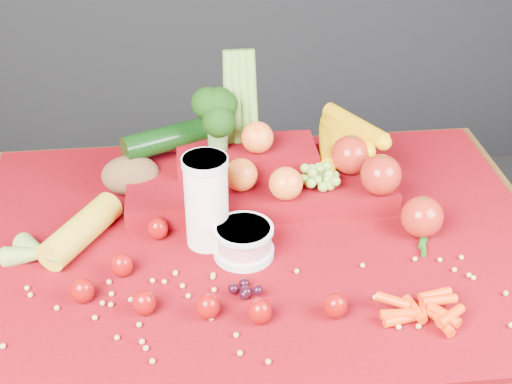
{
  "coord_description": "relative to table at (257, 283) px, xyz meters",
  "views": [
    {
      "loc": [
        -0.12,
        -1.05,
        1.54
      ],
      "look_at": [
        0.0,
        0.02,
        0.85
      ],
      "focal_mm": 50.0,
      "sensor_mm": 36.0,
      "label": 1
    }
  ],
  "objects": [
    {
      "name": "table",
      "position": [
        0.0,
        0.0,
        0.0
      ],
      "size": [
        1.1,
        0.8,
        0.75
      ],
      "color": "#3D200D",
      "rests_on": "ground"
    },
    {
      "name": "red_cloth",
      "position": [
        0.0,
        0.0,
        0.1
      ],
      "size": [
        1.05,
        0.75,
        0.01
      ],
      "primitive_type": "cube",
      "color": "#6C030A",
      "rests_on": "table"
    },
    {
      "name": "milk_glass",
      "position": [
        -0.09,
        0.0,
        0.2
      ],
      "size": [
        0.08,
        0.08,
        0.18
      ],
      "rotation": [
        0.0,
        0.0,
        0.17
      ],
      "color": "white",
      "rests_on": "red_cloth"
    },
    {
      "name": "yogurt_bowl",
      "position": [
        -0.03,
        -0.05,
        0.14
      ],
      "size": [
        0.11,
        0.11,
        0.06
      ],
      "rotation": [
        0.0,
        0.0,
        -0.02
      ],
      "color": "silver",
      "rests_on": "red_cloth"
    },
    {
      "name": "strawberry_scatter",
      "position": [
        -0.13,
        -0.15,
        0.13
      ],
      "size": [
        0.44,
        0.28,
        0.05
      ],
      "color": "maroon",
      "rests_on": "red_cloth"
    },
    {
      "name": "dark_grape_cluster",
      "position": [
        -0.03,
        -0.15,
        0.12
      ],
      "size": [
        0.06,
        0.05,
        0.03
      ],
      "primitive_type": null,
      "color": "black",
      "rests_on": "red_cloth"
    },
    {
      "name": "soybean_scatter",
      "position": [
        0.0,
        -0.2,
        0.11
      ],
      "size": [
        0.84,
        0.24,
        0.01
      ],
      "primitive_type": null,
      "color": "tan",
      "rests_on": "red_cloth"
    },
    {
      "name": "corn_ear",
      "position": [
        -0.36,
        -0.01,
        0.13
      ],
      "size": [
        0.26,
        0.27,
        0.06
      ],
      "rotation": [
        0.0,
        0.0,
        1.03
      ],
      "color": "gold",
      "rests_on": "red_cloth"
    },
    {
      "name": "potato",
      "position": [
        -0.23,
        0.18,
        0.15
      ],
      "size": [
        0.12,
        0.09,
        0.08
      ],
      "primitive_type": "ellipsoid",
      "color": "brown",
      "rests_on": "red_cloth"
    },
    {
      "name": "baby_carrot_pile",
      "position": [
        0.23,
        -0.25,
        0.12
      ],
      "size": [
        0.17,
        0.17,
        0.03
      ],
      "primitive_type": null,
      "color": "red",
      "rests_on": "red_cloth"
    },
    {
      "name": "green_bean_pile",
      "position": [
        0.32,
        -0.01,
        0.11
      ],
      "size": [
        0.14,
        0.12,
        0.01
      ],
      "primitive_type": null,
      "color": "#154E11",
      "rests_on": "red_cloth"
    },
    {
      "name": "produce_mound",
      "position": [
        0.05,
        0.16,
        0.16
      ],
      "size": [
        0.59,
        0.37,
        0.27
      ],
      "color": "#6C030A",
      "rests_on": "red_cloth"
    }
  ]
}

